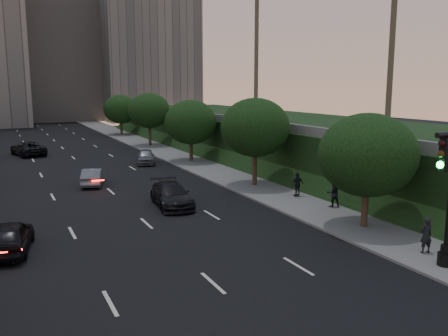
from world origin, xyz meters
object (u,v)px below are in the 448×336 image
sedan_near_left (9,237)px  sedan_far_left (28,148)px  pedestrian_a (426,235)px  pedestrian_b (333,193)px  pedestrian_c (297,184)px  sedan_near_right (172,195)px  sedan_mid_left (93,177)px  sedan_far_right (146,156)px

sedan_near_left → sedan_far_left: size_ratio=0.79×
pedestrian_a → pedestrian_b: 8.57m
sedan_far_left → pedestrian_a: (14.14, -41.41, 0.18)m
pedestrian_c → sedan_far_left: bearing=-66.4°
pedestrian_a → sedan_near_right: bearing=-49.1°
sedan_near_right → pedestrian_c: (8.48, -1.67, 0.24)m
sedan_far_left → sedan_mid_left: bearing=86.8°
pedestrian_a → sedan_mid_left: bearing=-52.2°
sedan_mid_left → pedestrian_a: (10.69, -22.25, 0.30)m
sedan_near_right → sedan_far_right: size_ratio=1.19×
pedestrian_c → sedan_far_right: bearing=-78.0°
sedan_far_right → pedestrian_b: size_ratio=2.44×
sedan_mid_left → pedestrian_c: size_ratio=2.48×
sedan_far_right → sedan_far_left: bearing=147.3°
sedan_far_right → sedan_near_right: bearing=-86.1°
sedan_near_left → pedestrian_b: 18.44m
sedan_near_left → pedestrian_c: (18.06, 3.13, 0.21)m
sedan_far_left → pedestrian_a: 43.76m
sedan_near_left → pedestrian_c: size_ratio=2.71×
sedan_near_left → sedan_mid_left: sedan_near_left is taller
sedan_far_right → sedan_mid_left: bearing=-114.3°
pedestrian_b → pedestrian_c: pedestrian_b is taller
sedan_near_left → pedestrian_a: (16.95, -8.64, 0.21)m
sedan_near_left → sedan_far_left: bearing=-84.5°
pedestrian_b → sedan_mid_left: bearing=-32.1°
sedan_mid_left → sedan_far_right: bearing=-113.5°
sedan_mid_left → sedan_far_right: size_ratio=0.96×
sedan_mid_left → sedan_far_right: sedan_far_right is taller
sedan_far_right → pedestrian_c: 19.30m
sedan_mid_left → sedan_far_left: size_ratio=0.72×
sedan_far_left → sedan_near_right: size_ratio=1.11×
sedan_near_right → pedestrian_c: size_ratio=3.09×
pedestrian_c → pedestrian_b: bearing=93.0°
sedan_mid_left → sedan_far_right: 10.47m
sedan_far_left → pedestrian_b: 36.49m
pedestrian_a → pedestrian_c: bearing=-83.2°
sedan_far_left → sedan_near_right: 28.78m
sedan_near_right → sedan_mid_left: bearing=116.9°
sedan_near_left → pedestrian_a: 19.03m
pedestrian_b → sedan_near_right: bearing=-13.0°
sedan_far_right → sedan_near_left: bearing=-105.7°
pedestrian_a → pedestrian_c: size_ratio=1.00×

